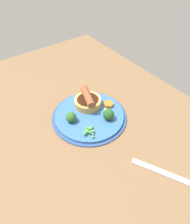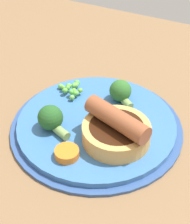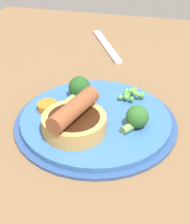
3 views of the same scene
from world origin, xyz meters
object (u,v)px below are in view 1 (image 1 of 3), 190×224
at_px(dinner_plate, 89,116).
at_px(carrot_slice_0, 109,104).
at_px(broccoli_floret_near, 108,114).
at_px(fork, 163,173).
at_px(pea_pile, 89,131).
at_px(broccoli_floret_far, 71,117).
at_px(sausage_pudding, 88,101).

height_order(dinner_plate, carrot_slice_0, carrot_slice_0).
height_order(broccoli_floret_near, fork, broccoli_floret_near).
relative_size(pea_pile, broccoli_floret_near, 0.82).
distance_m(dinner_plate, pea_pile, 0.09).
xyz_separation_m(dinner_plate, fork, (0.30, 0.04, -0.00)).
bearing_deg(dinner_plate, carrot_slice_0, 86.56).
relative_size(pea_pile, carrot_slice_0, 1.37).
height_order(broccoli_floret_near, broccoli_floret_far, broccoli_floret_near).
bearing_deg(dinner_plate, broccoli_floret_far, -99.56).
relative_size(dinner_plate, carrot_slice_0, 7.77).
bearing_deg(fork, broccoli_floret_far, 171.06).
height_order(dinner_plate, sausage_pudding, sausage_pudding).
distance_m(sausage_pudding, carrot_slice_0, 0.08).
height_order(dinner_plate, pea_pile, pea_pile).
relative_size(sausage_pudding, broccoli_floret_near, 1.84).
bearing_deg(pea_pile, fork, 20.87).
bearing_deg(pea_pile, dinner_plate, 144.95).
distance_m(pea_pile, carrot_slice_0, 0.15).
relative_size(broccoli_floret_near, broccoli_floret_far, 1.24).
bearing_deg(pea_pile, carrot_slice_0, 115.93).
bearing_deg(broccoli_floret_near, pea_pile, -58.50).
bearing_deg(dinner_plate, pea_pile, -35.05).
bearing_deg(broccoli_floret_near, dinner_plate, -120.21).
distance_m(sausage_pudding, broccoli_floret_near, 0.10).
bearing_deg(fork, broccoli_floret_near, 151.74).
bearing_deg(sausage_pudding, carrot_slice_0, -110.17).
height_order(sausage_pudding, broccoli_floret_near, sausage_pudding).
bearing_deg(dinner_plate, broccoli_floret_near, 37.79).
distance_m(carrot_slice_0, fork, 0.30).
distance_m(pea_pile, broccoli_floret_near, 0.09).
height_order(sausage_pudding, fork, sausage_pudding).
bearing_deg(broccoli_floret_far, dinner_plate, 117.26).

